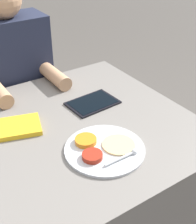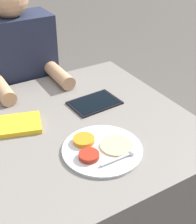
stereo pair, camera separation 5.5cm
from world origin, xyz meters
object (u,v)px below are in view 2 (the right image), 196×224
object	(u,v)px
red_notebook	(20,125)
tablet_device	(95,103)
person_diner	(23,97)
thali_tray	(101,149)

from	to	relation	value
red_notebook	tablet_device	distance (m)	0.34
tablet_device	person_diner	bearing A→B (deg)	111.35
thali_tray	red_notebook	distance (m)	0.35
red_notebook	tablet_device	xyz separation A→B (m)	(0.34, 0.00, -0.00)
tablet_device	thali_tray	bearing A→B (deg)	-116.13
thali_tray	red_notebook	world-z (taller)	thali_tray
thali_tray	tablet_device	distance (m)	0.33
thali_tray	person_diner	distance (m)	0.79
thali_tray	red_notebook	xyz separation A→B (m)	(-0.20, 0.29, 0.00)
person_diner	thali_tray	bearing A→B (deg)	-86.79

